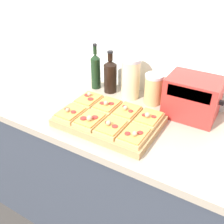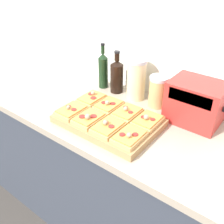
{
  "view_description": "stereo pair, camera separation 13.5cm",
  "coord_description": "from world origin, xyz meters",
  "px_view_note": "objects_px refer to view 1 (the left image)",
  "views": [
    {
      "loc": [
        0.51,
        -0.73,
        1.71
      ],
      "look_at": [
        -0.07,
        0.25,
        0.99
      ],
      "focal_mm": 42.0,
      "sensor_mm": 36.0,
      "label": 1
    },
    {
      "loc": [
        0.62,
        -0.65,
        1.71
      ],
      "look_at": [
        -0.07,
        0.25,
        0.99
      ],
      "focal_mm": 42.0,
      "sensor_mm": 36.0,
      "label": 2
    }
  ],
  "objects_px": {
    "grain_jar_tall": "(131,78)",
    "toaster_oven": "(192,97)",
    "wine_bottle": "(110,76)",
    "grain_jar_short": "(153,89)",
    "cutting_board": "(109,121)",
    "olive_oil_bottle": "(96,70)"
  },
  "relations": [
    {
      "from": "toaster_oven",
      "to": "wine_bottle",
      "type": "bearing_deg",
      "value": 177.51
    },
    {
      "from": "wine_bottle",
      "to": "toaster_oven",
      "type": "height_order",
      "value": "wine_bottle"
    },
    {
      "from": "wine_bottle",
      "to": "grain_jar_tall",
      "type": "height_order",
      "value": "wine_bottle"
    },
    {
      "from": "wine_bottle",
      "to": "grain_jar_tall",
      "type": "bearing_deg",
      "value": 0.0
    },
    {
      "from": "wine_bottle",
      "to": "toaster_oven",
      "type": "xyz_separation_m",
      "value": [
        0.51,
        -0.02,
        0.0
      ]
    },
    {
      "from": "olive_oil_bottle",
      "to": "toaster_oven",
      "type": "xyz_separation_m",
      "value": [
        0.62,
        -0.02,
        -0.01
      ]
    },
    {
      "from": "wine_bottle",
      "to": "cutting_board",
      "type": "bearing_deg",
      "value": -60.08
    },
    {
      "from": "olive_oil_bottle",
      "to": "cutting_board",
      "type": "bearing_deg",
      "value": -47.53
    },
    {
      "from": "grain_jar_tall",
      "to": "toaster_oven",
      "type": "bearing_deg",
      "value": -3.43
    },
    {
      "from": "olive_oil_bottle",
      "to": "toaster_oven",
      "type": "relative_size",
      "value": 0.99
    },
    {
      "from": "wine_bottle",
      "to": "grain_jar_short",
      "type": "xyz_separation_m",
      "value": [
        0.29,
        0.0,
        -0.02
      ]
    },
    {
      "from": "cutting_board",
      "to": "grain_jar_tall",
      "type": "xyz_separation_m",
      "value": [
        -0.04,
        0.32,
        0.11
      ]
    },
    {
      "from": "grain_jar_tall",
      "to": "wine_bottle",
      "type": "bearing_deg",
      "value": 180.0
    },
    {
      "from": "grain_jar_tall",
      "to": "olive_oil_bottle",
      "type": "bearing_deg",
      "value": -180.0
    },
    {
      "from": "grain_jar_short",
      "to": "olive_oil_bottle",
      "type": "bearing_deg",
      "value": -180.0
    },
    {
      "from": "olive_oil_bottle",
      "to": "toaster_oven",
      "type": "distance_m",
      "value": 0.62
    },
    {
      "from": "cutting_board",
      "to": "grain_jar_short",
      "type": "xyz_separation_m",
      "value": [
        0.1,
        0.32,
        0.07
      ]
    },
    {
      "from": "cutting_board",
      "to": "grain_jar_tall",
      "type": "bearing_deg",
      "value": 97.44
    },
    {
      "from": "cutting_board",
      "to": "olive_oil_bottle",
      "type": "bearing_deg",
      "value": 132.47
    },
    {
      "from": "cutting_board",
      "to": "toaster_oven",
      "type": "distance_m",
      "value": 0.45
    },
    {
      "from": "grain_jar_short",
      "to": "toaster_oven",
      "type": "height_order",
      "value": "toaster_oven"
    },
    {
      "from": "wine_bottle",
      "to": "grain_jar_short",
      "type": "distance_m",
      "value": 0.29
    }
  ]
}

